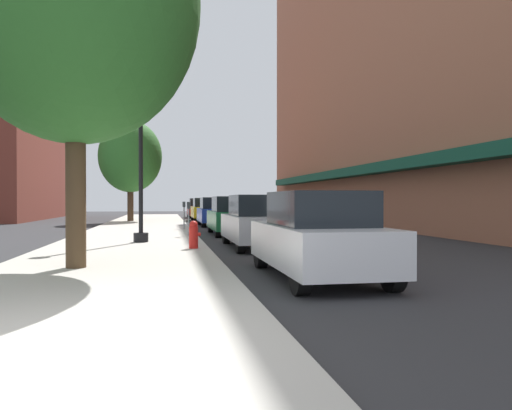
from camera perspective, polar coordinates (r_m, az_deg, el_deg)
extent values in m
plane|color=#2D2D30|center=(23.23, -3.47, -3.14)|extent=(90.00, 90.00, 0.00)
cube|color=#B7B2A8|center=(24.08, -13.27, -2.88)|extent=(4.80, 50.00, 0.12)
cube|color=#9E6047|center=(32.60, 16.66, 21.87)|extent=(6.00, 40.00, 26.72)
cube|color=#144C38|center=(29.03, 10.70, 3.71)|extent=(0.90, 34.00, 0.50)
cube|color=brown|center=(44.68, -26.75, 12.38)|extent=(6.00, 18.00, 21.40)
cylinder|color=black|center=(16.60, -13.24, -3.69)|extent=(0.48, 0.48, 0.30)
cylinder|color=black|center=(16.63, -13.26, 5.80)|extent=(0.14, 0.14, 5.20)
sphere|color=silver|center=(17.11, -13.28, 15.11)|extent=(0.44, 0.44, 0.44)
cylinder|color=red|center=(14.13, -7.27, -3.77)|extent=(0.26, 0.26, 0.62)
sphere|color=red|center=(14.10, -7.28, -2.32)|extent=(0.24, 0.24, 0.24)
cylinder|color=red|center=(14.13, -6.71, -3.41)|extent=(0.12, 0.10, 0.10)
cylinder|color=slate|center=(19.15, -7.83, -2.00)|extent=(0.06, 0.06, 1.05)
cube|color=#33383D|center=(19.14, -7.83, -0.04)|extent=(0.14, 0.09, 0.26)
cylinder|color=slate|center=(23.88, -8.37, -1.49)|extent=(0.06, 0.06, 1.05)
cube|color=#33383D|center=(23.87, -8.38, 0.08)|extent=(0.14, 0.09, 0.26)
cylinder|color=#422D1E|center=(33.60, -14.40, 0.53)|extent=(0.40, 0.40, 2.74)
ellipsoid|color=#2D6B28|center=(33.72, -14.41, 5.50)|extent=(4.14, 4.14, 4.77)
cylinder|color=#4C3823|center=(10.65, -20.22, 2.65)|extent=(0.40, 0.40, 3.54)
ellipsoid|color=#2D6B28|center=(11.40, -20.29, 21.47)|extent=(5.09, 5.09, 5.85)
cylinder|color=black|center=(10.87, 0.56, -5.65)|extent=(0.22, 0.64, 0.64)
cylinder|color=black|center=(11.28, 8.40, -5.43)|extent=(0.22, 0.64, 0.64)
cylinder|color=black|center=(7.79, 5.16, -8.13)|extent=(0.22, 0.64, 0.64)
cylinder|color=black|center=(8.34, 15.63, -7.56)|extent=(0.22, 0.64, 0.64)
cube|color=silver|center=(9.49, 7.08, -4.62)|extent=(1.80, 4.30, 0.76)
cube|color=black|center=(9.31, 7.37, -0.40)|extent=(1.56, 2.20, 0.64)
cylinder|color=black|center=(16.95, -3.48, -3.42)|extent=(0.22, 0.64, 0.64)
cylinder|color=black|center=(17.21, 1.69, -3.36)|extent=(0.22, 0.64, 0.64)
cylinder|color=black|center=(13.79, -1.83, -4.33)|extent=(0.22, 0.64, 0.64)
cylinder|color=black|center=(14.11, 4.46, -4.22)|extent=(0.22, 0.64, 0.64)
cube|color=#B2B2BA|center=(15.47, 0.12, -2.61)|extent=(1.80, 4.30, 0.76)
cube|color=black|center=(15.30, 0.23, -0.03)|extent=(1.56, 2.20, 0.64)
cylinder|color=black|center=(22.84, -5.33, -2.40)|extent=(0.22, 0.64, 0.64)
cylinder|color=black|center=(23.03, -1.46, -2.37)|extent=(0.22, 0.64, 0.64)
cylinder|color=black|center=(19.66, -4.47, -2.88)|extent=(0.22, 0.64, 0.64)
cylinder|color=black|center=(19.88, 0.01, -2.83)|extent=(0.22, 0.64, 0.64)
cube|color=#196638|center=(21.32, -2.84, -1.75)|extent=(1.80, 4.30, 0.76)
cube|color=black|center=(21.16, -2.79, 0.13)|extent=(1.56, 2.20, 0.64)
cylinder|color=black|center=(30.20, -6.61, -1.68)|extent=(0.22, 0.64, 0.64)
cylinder|color=black|center=(30.35, -3.67, -1.67)|extent=(0.22, 0.64, 0.64)
cylinder|color=black|center=(27.01, -6.14, -1.94)|extent=(0.22, 0.64, 0.64)
cylinder|color=black|center=(27.18, -2.86, -1.93)|extent=(0.22, 0.64, 0.64)
cube|color=#1E389E|center=(28.66, -4.83, -1.16)|extent=(1.80, 4.30, 0.76)
cube|color=black|center=(28.50, -4.81, 0.24)|extent=(1.56, 2.20, 0.64)
cylinder|color=black|center=(37.53, -7.39, -1.25)|extent=(0.22, 0.64, 0.64)
cylinder|color=black|center=(37.64, -5.02, -1.24)|extent=(0.22, 0.64, 0.64)
cylinder|color=black|center=(34.33, -7.09, -1.41)|extent=(0.22, 0.64, 0.64)
cylinder|color=black|center=(34.46, -4.50, -1.40)|extent=(0.22, 0.64, 0.64)
cube|color=gold|center=(35.97, -6.01, -0.81)|extent=(1.80, 4.30, 0.76)
cube|color=black|center=(35.81, -5.99, 0.30)|extent=(1.56, 2.20, 0.64)
cylinder|color=black|center=(43.74, -7.84, -0.99)|extent=(0.22, 0.64, 0.64)
cylinder|color=black|center=(43.85, -5.81, -0.99)|extent=(0.22, 0.64, 0.64)
cylinder|color=black|center=(40.55, -7.63, -1.11)|extent=(0.22, 0.64, 0.64)
cylinder|color=black|center=(40.66, -5.43, -1.11)|extent=(0.22, 0.64, 0.64)
cube|color=red|center=(42.19, -6.68, -0.61)|extent=(1.80, 4.30, 0.76)
cube|color=black|center=(42.03, -6.67, 0.34)|extent=(1.56, 2.20, 0.64)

